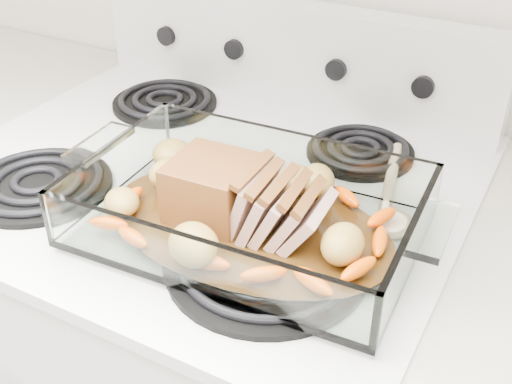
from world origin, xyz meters
The scene contains 5 objects.
electric_range centered at (0.00, 1.66, 0.48)m, with size 0.78×0.70×1.12m.
baking_dish centered at (0.14, 1.54, 0.97)m, with size 0.42×0.28×0.08m.
pork_roast centered at (0.12, 1.54, 0.99)m, with size 0.21×0.10×0.08m.
roast_vegetables centered at (0.13, 1.58, 0.97)m, with size 0.36×0.20×0.04m.
wooden_spoon centered at (0.28, 1.69, 0.95)m, with size 0.10×0.25×0.02m.
Camera 1 is at (0.47, 0.95, 1.44)m, focal length 45.00 mm.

